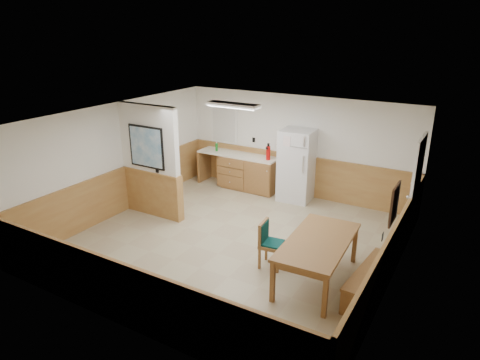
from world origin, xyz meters
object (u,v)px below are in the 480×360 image
Objects in this scene: dining_bench at (369,275)px; soap_bottle at (217,147)px; dining_chair at (268,240)px; fire_extinguisher at (268,153)px; refrigerator at (297,165)px; dining_table at (318,245)px.

soap_bottle reaches higher than dining_bench.
dining_chair is 2.03× the size of fire_extinguisher.
refrigerator reaches higher than soap_bottle.
fire_extinguisher reaches higher than soap_bottle.
soap_bottle is (-2.31, 0.02, 0.13)m from refrigerator.
dining_table is 0.91m from dining_bench.
dining_chair is at bearing -45.13° from soap_bottle.
dining_table is (1.73, -3.12, -0.21)m from refrigerator.
refrigerator reaches higher than dining_bench.
dining_chair is 3.54m from fire_extinguisher.
refrigerator is 0.90× the size of dining_table.
fire_extinguisher is (-1.58, 3.11, 0.59)m from dining_chair.
dining_chair is (0.81, -3.11, -0.38)m from refrigerator.
refrigerator reaches higher than dining_table.
fire_extinguisher is (-0.77, 0.00, 0.21)m from refrigerator.
dining_chair is 4.45m from soap_bottle.
dining_chair is (-0.92, 0.01, -0.16)m from dining_table.
dining_bench is at bearing -32.51° from soap_bottle.
fire_extinguisher is at bearing -0.76° from soap_bottle.
refrigerator is 0.80m from fire_extinguisher.
dining_chair is 4.05× the size of soap_bottle.
refrigerator reaches higher than dining_chair.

